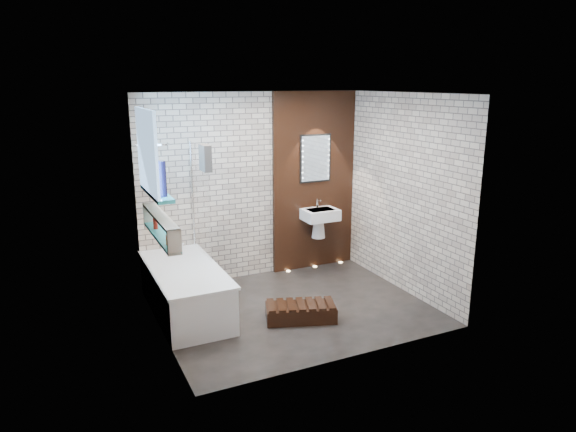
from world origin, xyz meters
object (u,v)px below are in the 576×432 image
washbasin (320,219)px  walnut_step (301,313)px  bathtub (186,290)px  bath_screen (201,200)px  led_mirror (315,158)px

washbasin → walnut_step: bearing=-125.8°
bathtub → bath_screen: size_ratio=1.24×
bathtub → washbasin: 2.32m
bathtub → led_mirror: 2.68m
led_mirror → washbasin: bearing=-90.0°
bath_screen → walnut_step: (0.81, -1.21, -1.19)m
bath_screen → led_mirror: 1.89m
bath_screen → washbasin: (1.82, 0.18, -0.49)m
bathtub → walnut_step: size_ratio=2.14×
led_mirror → walnut_step: 2.42m
bathtub → walnut_step: (1.17, -0.77, -0.20)m
walnut_step → washbasin: bearing=54.2°
washbasin → led_mirror: (0.00, 0.16, 0.86)m
washbasin → walnut_step: (-1.01, -1.40, -0.70)m
bathtub → walnut_step: 1.41m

